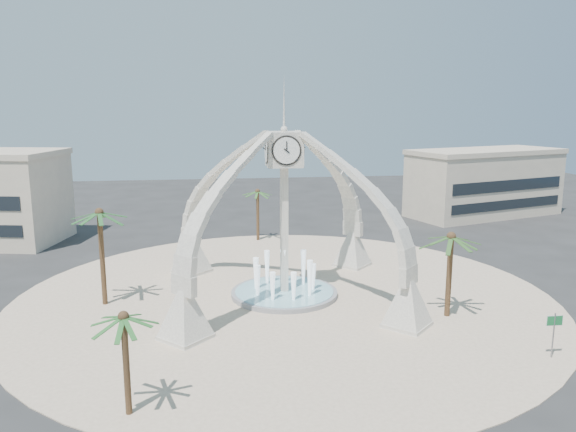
{
  "coord_description": "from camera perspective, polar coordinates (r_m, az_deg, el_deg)",
  "views": [
    {
      "loc": [
        -5.35,
        -39.99,
        14.14
      ],
      "look_at": [
        0.56,
        2.0,
        5.75
      ],
      "focal_mm": 35.0,
      "sensor_mm": 36.0,
      "label": 1
    }
  ],
  "objects": [
    {
      "name": "palm_west",
      "position": [
        41.37,
        -18.62,
        0.19
      ],
      "size": [
        4.31,
        4.31,
        7.52
      ],
      "rotation": [
        0.0,
        0.0,
        0.13
      ],
      "color": "brown",
      "rests_on": "ground"
    },
    {
      "name": "clock_tower",
      "position": [
        41.06,
        -0.39,
        0.45
      ],
      "size": [
        17.94,
        17.94,
        16.3
      ],
      "color": "silver",
      "rests_on": "ground"
    },
    {
      "name": "building_ne",
      "position": [
        77.26,
        19.33,
        3.25
      ],
      "size": [
        21.87,
        14.17,
        8.6
      ],
      "rotation": [
        0.0,
        0.0,
        0.31
      ],
      "color": "#B8A690",
      "rests_on": "ground"
    },
    {
      "name": "street_sign",
      "position": [
        35.46,
        25.42,
        -10.08
      ],
      "size": [
        1.0,
        0.09,
        2.7
      ],
      "rotation": [
        0.0,
        0.0,
        -0.02
      ],
      "color": "slate",
      "rests_on": "ground"
    },
    {
      "name": "ground",
      "position": [
        42.75,
        -0.38,
        -8.13
      ],
      "size": [
        140.0,
        140.0,
        0.0
      ],
      "primitive_type": "plane",
      "color": "#282828",
      "rests_on": "ground"
    },
    {
      "name": "fountain",
      "position": [
        42.66,
        -0.38,
        -7.76
      ],
      "size": [
        8.0,
        8.0,
        3.62
      ],
      "color": "gray",
      "rests_on": "ground"
    },
    {
      "name": "palm_north",
      "position": [
        58.88,
        -3.11,
        2.43
      ],
      "size": [
        3.96,
        3.96,
        5.9
      ],
      "rotation": [
        0.0,
        0.0,
        0.22
      ],
      "color": "brown",
      "rests_on": "ground"
    },
    {
      "name": "palm_south",
      "position": [
        26.65,
        -16.37,
        -9.93
      ],
      "size": [
        4.15,
        4.15,
        5.43
      ],
      "rotation": [
        0.0,
        0.0,
        -0.36
      ],
      "color": "brown",
      "rests_on": "ground"
    },
    {
      "name": "plaza",
      "position": [
        42.74,
        -0.38,
        -8.09
      ],
      "size": [
        40.0,
        40.0,
        0.06
      ],
      "primitive_type": "cylinder",
      "color": "beige",
      "rests_on": "ground"
    },
    {
      "name": "palm_east",
      "position": [
        38.75,
        16.25,
        -2.13
      ],
      "size": [
        4.17,
        4.17,
        6.33
      ],
      "rotation": [
        0.0,
        0.0,
        -0.06
      ],
      "color": "brown",
      "rests_on": "ground"
    }
  ]
}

